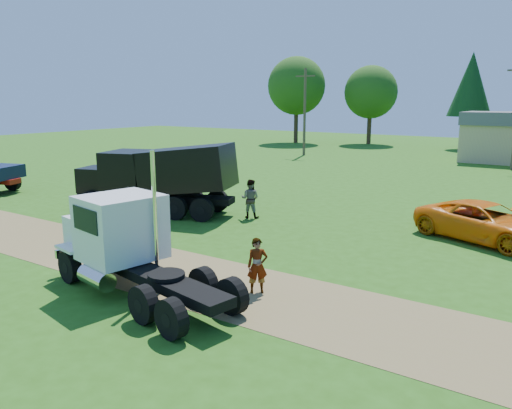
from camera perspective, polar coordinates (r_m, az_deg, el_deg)
The scene contains 9 objects.
ground at distance 17.51m, azimuth -8.97°, elevation -7.81°, with size 140.00×140.00×0.00m, color #275612.
dirt_track at distance 17.51m, azimuth -8.98°, elevation -7.80°, with size 120.00×4.20×0.01m, color olive.
white_semi_tractor at distance 16.18m, azimuth -15.00°, elevation -4.15°, with size 7.47×3.65×4.41m.
black_dump_truck at distance 26.30m, azimuth -10.92°, elevation 3.36°, with size 8.71×5.02×3.71m.
orange_pickup at distance 23.06m, azimuth 24.84°, elevation -1.86°, with size 2.70×5.85×1.62m, color orange.
spectator_a at distance 15.40m, azimuth 0.16°, elevation -7.02°, with size 0.64×0.42×1.74m, color #999999.
spectator_b at distance 25.01m, azimuth -0.67°, elevation 0.67°, with size 0.95×0.74×1.96m, color #999999.
tan_shed at distance 52.64m, azimuth 25.93°, elevation 7.02°, with size 6.20×5.40×4.70m.
tree_row at distance 63.14m, azimuth 22.91°, elevation 11.92°, with size 58.21×11.02×11.45m.
Camera 1 is at (11.29, -12.02, 5.89)m, focal length 35.00 mm.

